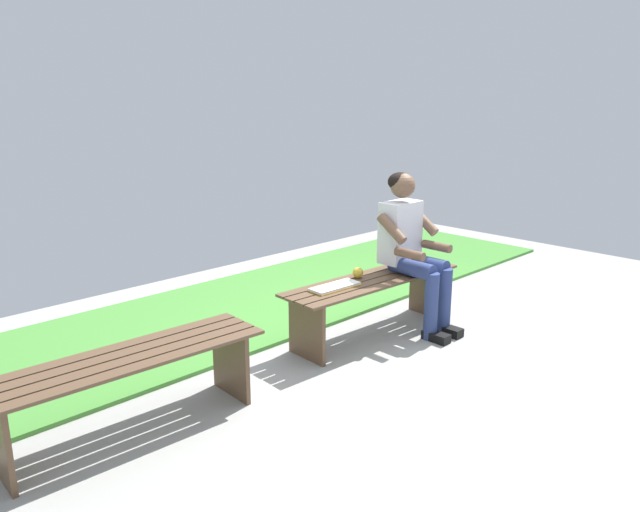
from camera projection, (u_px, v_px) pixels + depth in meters
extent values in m
cube|color=#9E9E99|center=(384.00, 433.00, 3.53)|extent=(10.00, 7.00, 0.04)
cube|color=#478C38|center=(178.00, 327.00, 5.05)|extent=(9.00, 1.70, 0.03)
cube|color=brown|center=(358.00, 275.00, 4.93)|extent=(1.63, 0.17, 0.02)
cube|color=brown|center=(368.00, 278.00, 4.85)|extent=(1.63, 0.17, 0.02)
cube|color=brown|center=(378.00, 281.00, 4.77)|extent=(1.63, 0.17, 0.02)
cube|color=brown|center=(389.00, 284.00, 4.69)|extent=(1.63, 0.17, 0.02)
cube|color=brown|center=(427.00, 290.00, 5.32)|extent=(0.05, 0.38, 0.45)
cube|color=brown|center=(307.00, 330.00, 4.43)|extent=(0.05, 0.38, 0.45)
cube|color=brown|center=(114.00, 349.00, 3.51)|extent=(1.61, 0.17, 0.02)
cube|color=brown|center=(122.00, 355.00, 3.43)|extent=(1.61, 0.17, 0.02)
cube|color=brown|center=(130.00, 361.00, 3.35)|extent=(1.61, 0.17, 0.02)
cube|color=brown|center=(139.00, 367.00, 3.27)|extent=(1.61, 0.17, 0.02)
cube|color=brown|center=(231.00, 362.00, 3.89)|extent=(0.05, 0.38, 0.45)
cube|color=silver|center=(400.00, 232.00, 4.97)|extent=(0.34, 0.20, 0.50)
sphere|color=brown|center=(403.00, 186.00, 4.87)|extent=(0.20, 0.20, 0.20)
ellipsoid|color=black|center=(400.00, 182.00, 4.88)|extent=(0.20, 0.19, 0.15)
cylinder|color=navy|center=(425.00, 264.00, 4.96)|extent=(0.13, 0.40, 0.13)
cylinder|color=navy|center=(412.00, 268.00, 4.84)|extent=(0.13, 0.40, 0.13)
cylinder|color=navy|center=(444.00, 301.00, 4.89)|extent=(0.11, 0.11, 0.54)
cube|color=black|center=(449.00, 331.00, 4.91)|extent=(0.10, 0.22, 0.07)
cylinder|color=navy|center=(431.00, 307.00, 4.77)|extent=(0.11, 0.11, 0.54)
cube|color=black|center=(436.00, 337.00, 4.79)|extent=(0.10, 0.22, 0.07)
cylinder|color=brown|center=(424.00, 221.00, 5.04)|extent=(0.08, 0.28, 0.23)
cylinder|color=brown|center=(437.00, 246.00, 4.96)|extent=(0.07, 0.26, 0.07)
cylinder|color=brown|center=(392.00, 229.00, 4.76)|extent=(0.08, 0.28, 0.23)
cylinder|color=brown|center=(410.00, 254.00, 4.72)|extent=(0.07, 0.26, 0.07)
sphere|color=gold|center=(358.00, 273.00, 4.81)|extent=(0.09, 0.09, 0.09)
cube|color=white|center=(345.00, 284.00, 4.63)|extent=(0.21, 0.16, 0.02)
cube|color=white|center=(325.00, 290.00, 4.50)|extent=(0.21, 0.16, 0.02)
cube|color=#BF8C1E|center=(335.00, 288.00, 4.57)|extent=(0.42, 0.18, 0.01)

